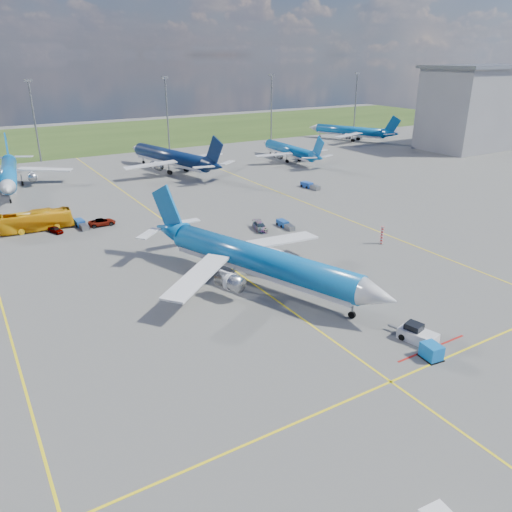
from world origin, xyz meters
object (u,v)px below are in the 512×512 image
bg_jet_n (172,171)px  uld_container (431,351)px  baggage_tug_w (285,225)px  baggage_tug_c (81,224)px  bg_jet_ene (349,140)px  bg_jet_ne (289,161)px  apron_bus (35,221)px  warning_post (382,235)px  main_airliner (260,286)px  baggage_tug_e (310,186)px  pushback_tug (417,334)px  bg_jet_nnw (11,189)px  service_car_b (102,222)px  service_car_a (56,230)px  service_car_c (260,226)px

bg_jet_n → uld_container: 97.32m
baggage_tug_w → baggage_tug_c: size_ratio=0.94×
baggage_tug_c → bg_jet_ene: bearing=21.4°
bg_jet_ne → apron_bus: 79.71m
warning_post → apron_bus: apron_bus is taller
uld_container → baggage_tug_c: bearing=115.2°
main_airliner → baggage_tug_e: bearing=26.5°
pushback_tug → baggage_tug_e: 67.25m
pushback_tug → uld_container: size_ratio=2.86×
bg_jet_n → baggage_tug_w: size_ratio=8.82×
bg_jet_nnw → apron_bus: bearing=-83.0°
main_airliner → apron_bus: (-21.96, 40.15, 1.77)m
bg_jet_nnw → apron_bus: size_ratio=3.11×
pushback_tug → service_car_b: bearing=93.3°
service_car_a → baggage_tug_c: size_ratio=0.65×
bg_jet_ne → bg_jet_ene: (40.31, 19.81, 0.00)m
warning_post → bg_jet_ene: bearing=51.8°
service_car_a → apron_bus: bearing=111.0°
service_car_c → baggage_tug_e: service_car_c is taller
bg_jet_nnw → uld_container: bg_jet_nnw is taller
main_airliner → apron_bus: 45.80m
service_car_b → baggage_tug_c: (-3.46, 1.17, -0.14)m
apron_bus → bg_jet_ne: bearing=-65.3°
bg_jet_ene → baggage_tug_e: 73.68m
warning_post → service_car_b: (-36.77, 33.28, -0.83)m
service_car_b → baggage_tug_e: bearing=-86.2°
apron_bus → baggage_tug_w: apron_bus is taller
baggage_tug_w → warning_post: bearing=-56.3°
baggage_tug_w → service_car_c: bearing=170.8°
bg_jet_nnw → main_airliner: size_ratio=0.95×
bg_jet_ne → uld_container: bg_jet_ne is taller
service_car_a → bg_jet_nnw: bearing=73.5°
warning_post → baggage_tug_e: (12.23, 35.90, -0.93)m
bg_jet_ene → service_car_c: 105.93m
bg_jet_n → baggage_tug_w: bg_jet_n is taller
bg_jet_nnw → main_airliner: bearing=-66.6°
bg_jet_n → uld_container: size_ratio=21.10×
bg_jet_nnw → bg_jet_ene: (114.63, 13.83, 0.00)m
bg_jet_ne → service_car_b: bg_jet_ne is taller
warning_post → service_car_b: 49.60m
warning_post → main_airliner: size_ratio=0.07×
main_airliner → baggage_tug_w: main_airliner is taller
warning_post → bg_jet_n: bearing=96.9°
bg_jet_ne → baggage_tug_w: (-35.55, -50.09, 0.50)m
bg_jet_ne → bg_jet_ene: bearing=-150.8°
bg_jet_nnw → service_car_b: (10.79, -37.99, 0.67)m
bg_jet_nnw → service_car_c: bearing=-51.2°
bg_jet_ene → baggage_tug_c: size_ratio=7.17×
baggage_tug_c → baggage_tug_e: baggage_tug_e is taller
bg_jet_ne → main_airliner: size_ratio=0.81×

